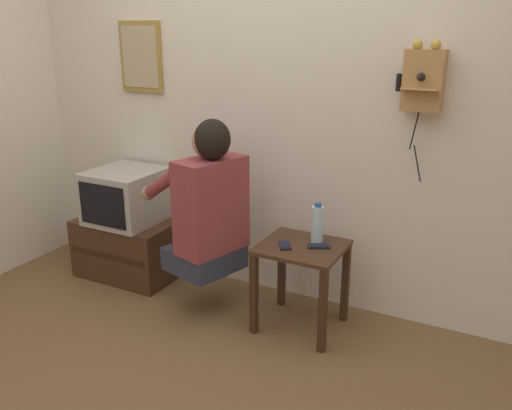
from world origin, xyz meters
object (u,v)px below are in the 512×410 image
person (208,204)px  wall_phone_antique (423,79)px  framed_picture (141,57)px  television (126,196)px  cell_phone_held (285,245)px  cell_phone_spare (319,246)px  water_bottle (317,224)px

person → wall_phone_antique: size_ratio=1.26×
wall_phone_antique → framed_picture: bearing=178.6°
person → television: (-0.78, 0.19, -0.12)m
wall_phone_antique → cell_phone_held: (-0.60, -0.36, -0.90)m
television → framed_picture: framed_picture is taller
wall_phone_antique → framed_picture: size_ratio=1.59×
person → cell_phone_spare: size_ratio=6.70×
wall_phone_antique → cell_phone_spare: 1.04m
wall_phone_antique → water_bottle: bearing=-156.2°
framed_picture → cell_phone_held: (1.26, -0.40, -0.97)m
framed_picture → water_bottle: framed_picture is taller
person → cell_phone_spare: person is taller
wall_phone_antique → framed_picture: 1.86m
water_bottle → framed_picture: bearing=169.7°
person → cell_phone_spare: bearing=-63.7°
television → wall_phone_antique: bearing=6.5°
television → cell_phone_spare: (1.42, -0.07, -0.07)m
person → television: 0.81m
person → cell_phone_held: (0.47, 0.04, -0.18)m
person → framed_picture: 1.19m
person → wall_phone_antique: (1.08, 0.40, 0.72)m
cell_phone_spare → water_bottle: bearing=-178.4°
framed_picture → cell_phone_held: size_ratio=3.36×
television → cell_phone_held: (1.25, -0.14, -0.07)m
television → cell_phone_spare: bearing=-2.8°
water_bottle → wall_phone_antique: bearing=23.8°
framed_picture → cell_phone_spare: (1.43, -0.33, -0.97)m
person → framed_picture: size_ratio=2.00×
television → cell_phone_held: size_ratio=3.50×
person → television: person is taller
wall_phone_antique → framed_picture: (-1.86, 0.04, 0.06)m
cell_phone_held → cell_phone_spare: same height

